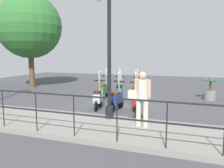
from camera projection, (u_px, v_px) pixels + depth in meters
ground_plane at (121, 105)px, 9.53m from camera, size 28.00×28.00×0.00m
promenade_walkway at (91, 126)px, 6.57m from camera, size 2.20×20.00×0.15m
fence_railing at (74, 108)px, 5.48m from camera, size 0.04×16.03×1.07m
lamp_post_near at (109, 60)px, 6.91m from camera, size 0.26×0.90×4.30m
pedestrian_with_bag at (142, 95)px, 6.19m from camera, size 0.36×0.66×1.59m
tree_large at (29, 26)px, 14.41m from camera, size 4.21×4.21×6.16m
potted_palm at (210, 91)px, 10.58m from camera, size 1.06×0.66×1.05m
scooter_near_0 at (136, 100)px, 8.40m from camera, size 1.21×0.53×1.54m
scooter_near_1 at (116, 98)px, 8.64m from camera, size 1.23×0.44×1.54m
scooter_near_2 at (98, 97)px, 8.91m from camera, size 1.22×0.48×1.54m
scooter_far_0 at (136, 92)px, 10.06m from camera, size 1.23×0.44×1.54m
scooter_far_1 at (119, 91)px, 10.50m from camera, size 1.21×0.52×1.54m
scooter_far_2 at (104, 90)px, 10.82m from camera, size 1.23×0.44×1.54m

